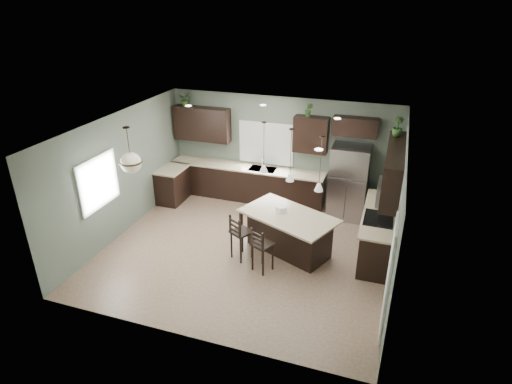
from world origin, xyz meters
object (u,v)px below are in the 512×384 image
object	(u,v)px
refrigerator	(348,182)
bar_stool_left	(241,237)
serving_dish	(281,209)
kitchen_island	(288,234)
bar_stool_center	(263,249)
plant_back_left	(186,99)

from	to	relation	value
refrigerator	bar_stool_left	xyz separation A→B (m)	(-1.84, -2.59, -0.41)
serving_dish	bar_stool_left	bearing A→B (deg)	-139.65
kitchen_island	serving_dish	bearing A→B (deg)	-180.00
serving_dish	bar_stool_left	size ratio (longest dim) A/B	0.23
bar_stool_left	bar_stool_center	world-z (taller)	bar_stool_left
serving_dish	bar_stool_left	xyz separation A→B (m)	(-0.69, -0.58, -0.48)
kitchen_island	serving_dish	size ratio (longest dim) A/B	8.20
refrigerator	bar_stool_center	world-z (taller)	refrigerator
refrigerator	kitchen_island	world-z (taller)	refrigerator
refrigerator	plant_back_left	bearing A→B (deg)	176.69
kitchen_island	plant_back_left	world-z (taller)	plant_back_left
kitchen_island	plant_back_left	bearing A→B (deg)	169.32
serving_dish	plant_back_left	bearing A→B (deg)	145.17
kitchen_island	bar_stool_center	size ratio (longest dim) A/B	1.98
refrigerator	bar_stool_left	distance (m)	3.20
kitchen_island	plant_back_left	xyz separation A→B (m)	(-3.44, 2.35, 2.13)
bar_stool_left	bar_stool_center	size ratio (longest dim) A/B	1.04
plant_back_left	refrigerator	bearing A→B (deg)	-3.31
serving_dish	bar_stool_center	distance (m)	1.00
refrigerator	bar_stool_center	size ratio (longest dim) A/B	1.86
kitchen_island	bar_stool_left	distance (m)	1.01
bar_stool_center	plant_back_left	world-z (taller)	plant_back_left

